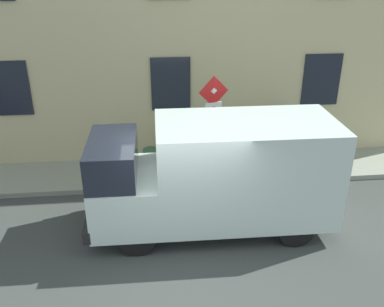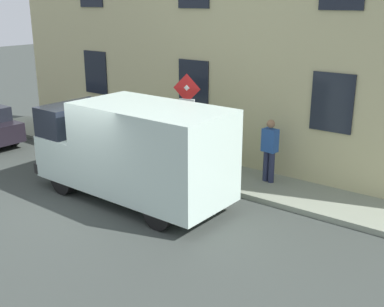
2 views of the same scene
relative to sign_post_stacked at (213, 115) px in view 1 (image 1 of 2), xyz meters
The scene contains 9 objects.
ground_plane 3.48m from the sign_post_stacked, 160.30° to the left, with size 80.00×80.00×0.00m, color #373D39.
sidewalk_slab 2.25m from the sign_post_stacked, 54.61° to the left, with size 1.80×17.90×0.14m, color gray.
building_facade 2.78m from the sign_post_stacked, 26.57° to the left, with size 0.75×15.90×7.45m.
sign_post_stacked is the anchor object (origin of this frame).
delivery_van 2.03m from the sign_post_stacked, behind, with size 2.07×5.36×2.50m.
bicycle_blue 1.82m from the sign_post_stacked, 14.57° to the right, with size 0.46×1.71×0.89m.
bicycle_green 1.93m from the sign_post_stacked, 34.31° to the left, with size 0.46×1.71×0.89m.
pedestrian 2.43m from the sign_post_stacked, 65.20° to the right, with size 0.31×0.43×1.72m.
litter_bin 2.12m from the sign_post_stacked, 85.04° to the left, with size 0.44×0.44×0.90m, color #2D5133.
Camera 1 is at (-7.13, 0.60, 5.52)m, focal length 39.01 mm.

